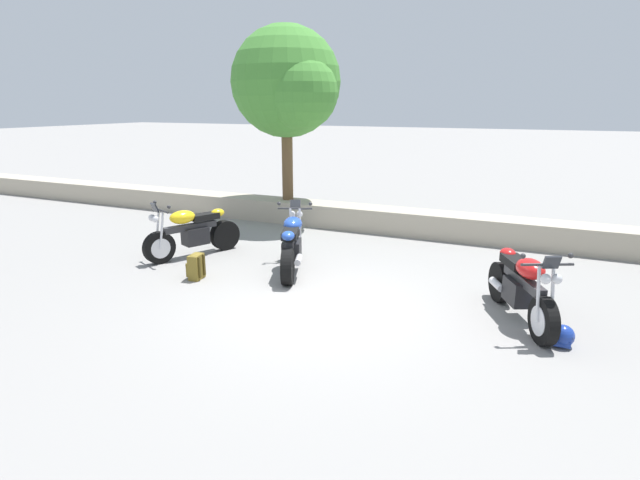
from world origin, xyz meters
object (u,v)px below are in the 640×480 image
Objects in this scene: motorcycle_red_far_right at (522,288)px; rider_backpack at (196,266)px; rider_helmet at (563,336)px; motorcycle_blue_centre at (292,245)px; motorcycle_yellow_near_left at (192,233)px; leafy_tree_far_left at (289,84)px.

motorcycle_red_far_right is 5.27m from rider_backpack.
rider_backpack reaches higher than rider_helmet.
motorcycle_yellow_near_left is at bearing -178.87° from motorcycle_blue_centre.
rider_backpack is at bearing -49.51° from motorcycle_yellow_near_left.
rider_helmet is (6.70, -1.23, -0.35)m from motorcycle_yellow_near_left.
motorcycle_yellow_near_left is 2.22m from motorcycle_blue_centre.
rider_helmet is (4.48, -1.28, -0.35)m from motorcycle_blue_centre.
rider_helmet is 0.07× the size of leafy_tree_far_left.
rider_backpack is 0.11× the size of leafy_tree_far_left.
rider_backpack is 1.68× the size of rider_helmet.
rider_backpack is 5.69m from leafy_tree_far_left.
rider_helmet is (5.79, -0.16, -0.11)m from rider_backpack.
leafy_tree_far_left is at bearing 117.95° from motorcycle_blue_centre.
leafy_tree_far_left reaches higher than motorcycle_yellow_near_left.
motorcycle_yellow_near_left is 1.43m from rider_backpack.
motorcycle_yellow_near_left is 6.19m from motorcycle_red_far_right.
motorcycle_red_far_right is at bearing 4.79° from rider_backpack.
motorcycle_blue_centre is 1.03× the size of motorcycle_red_far_right.
motorcycle_red_far_right is (6.16, -0.63, 0.00)m from motorcycle_yellow_near_left.
motorcycle_blue_centre reaches higher than rider_backpack.
motorcycle_blue_centre is 7.05× the size of rider_helmet.
rider_helmet is at bearing -15.89° from motorcycle_blue_centre.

